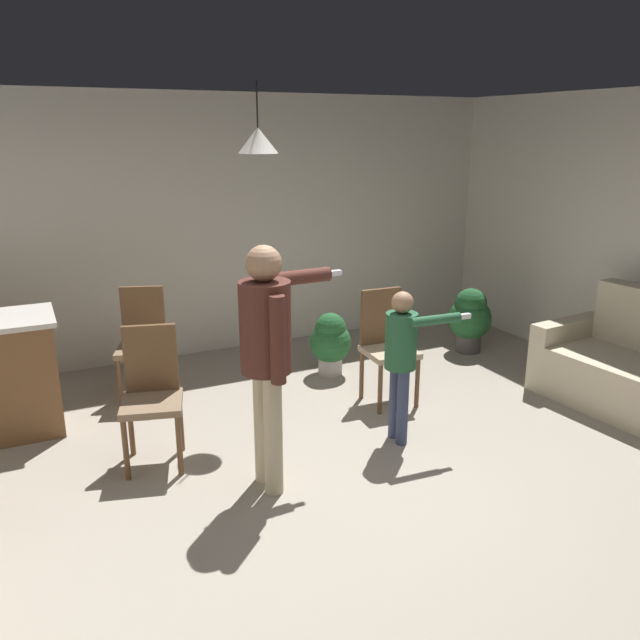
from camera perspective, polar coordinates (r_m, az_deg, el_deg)
name	(u,v)px	position (r m, az deg, el deg)	size (l,w,h in m)	color
ground	(374,483)	(4.53, 4.88, -14.34)	(7.68, 7.68, 0.00)	#9E9384
wall_back	(225,226)	(6.90, -8.51, 8.35)	(6.40, 0.10, 2.70)	silver
person_adult	(268,343)	(4.07, -4.70, -2.02)	(0.81, 0.50, 1.66)	tan
person_child	(402,350)	(4.81, 7.36, -2.70)	(0.61, 0.37, 1.20)	#384260
dining_chair_by_counter	(143,339)	(5.86, -15.59, -1.67)	(0.54, 0.54, 1.00)	brown
dining_chair_near_wall	(386,342)	(5.61, 5.94, -1.96)	(0.44, 0.44, 1.00)	brown
dining_chair_spare	(152,391)	(4.72, -14.85, -6.13)	(0.52, 0.52, 1.00)	brown
potted_plant_corner	(470,317)	(7.05, 13.29, 0.25)	(0.46, 0.46, 0.71)	#4C4742
potted_plant_by_wall	(330,341)	(6.23, 0.93, -1.89)	(0.41, 0.41, 0.63)	#B7B2AD
ceiling_light_pendant	(258,140)	(5.22, -5.58, 15.75)	(0.32, 0.32, 0.55)	silver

